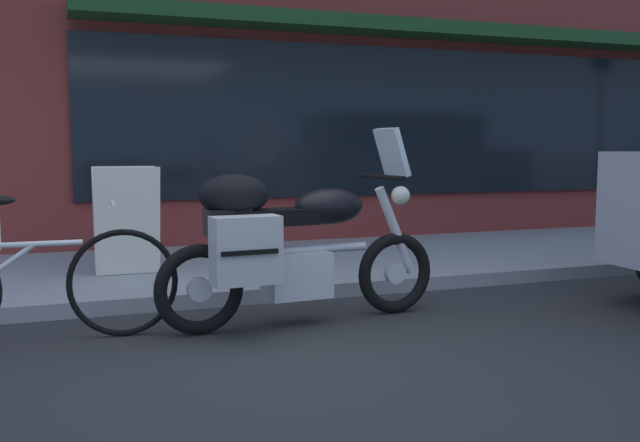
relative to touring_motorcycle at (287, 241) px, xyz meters
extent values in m
plane|color=#2B2B2B|center=(-0.11, -0.65, -0.60)|extent=(80.00, 80.00, 0.00)
cube|color=maroon|center=(5.19, 3.58, 2.51)|extent=(18.61, 0.35, 6.20)
cube|color=black|center=(5.19, 3.38, 0.95)|extent=(13.03, 0.06, 1.80)
cube|color=#1E471E|center=(5.19, 3.16, 2.05)|extent=(13.03, 0.60, 0.16)
torus|color=black|center=(0.88, 0.10, -0.29)|extent=(0.61, 0.13, 0.61)
cylinder|color=silver|center=(0.88, 0.10, -0.29)|extent=(0.16, 0.07, 0.16)
torus|color=black|center=(-0.61, -0.01, -0.29)|extent=(0.61, 0.13, 0.61)
cylinder|color=silver|center=(-0.61, -0.01, -0.29)|extent=(0.16, 0.07, 0.16)
cube|color=silver|center=(0.08, 0.04, -0.24)|extent=(0.46, 0.33, 0.32)
cylinder|color=silver|center=(0.13, 0.04, -0.07)|extent=(0.97, 0.13, 0.06)
ellipsoid|color=black|center=(0.33, 0.06, 0.23)|extent=(0.54, 0.32, 0.26)
cube|color=black|center=(-0.09, 0.03, 0.17)|extent=(0.62, 0.28, 0.11)
cube|color=black|center=(-0.42, 0.00, 0.15)|extent=(0.30, 0.24, 0.18)
cylinder|color=silver|center=(0.88, 0.10, 0.03)|extent=(0.35, 0.09, 0.67)
cylinder|color=black|center=(0.76, 0.09, 0.43)|extent=(0.08, 0.62, 0.04)
cube|color=silver|center=(0.84, 0.09, 0.61)|extent=(0.17, 0.33, 0.35)
sphere|color=#EAEACC|center=(0.92, 0.10, 0.29)|extent=(0.14, 0.14, 0.14)
cube|color=#B6B6B6|center=(-0.35, -0.23, -0.01)|extent=(0.45, 0.23, 0.44)
cube|color=black|center=(-0.35, -0.34, -0.01)|extent=(0.37, 0.04, 0.03)
ellipsoid|color=black|center=(-0.37, 0.01, 0.33)|extent=(0.50, 0.35, 0.28)
torus|color=black|center=(-1.09, 0.12, -0.24)|extent=(0.71, 0.06, 0.71)
cylinder|color=silver|center=(-1.63, 0.14, 0.04)|extent=(0.60, 0.05, 0.04)
cylinder|color=silver|center=(-1.14, 0.12, 0.28)|extent=(0.04, 0.48, 0.03)
cube|color=silver|center=(-0.91, 1.69, 0.00)|extent=(0.55, 0.20, 0.95)
cube|color=silver|center=(-0.91, 1.91, 0.00)|extent=(0.55, 0.20, 0.95)
camera|label=1|loc=(-1.46, -4.63, 0.65)|focal=39.93mm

